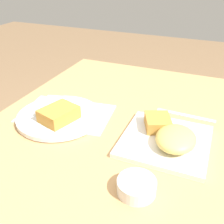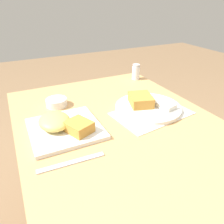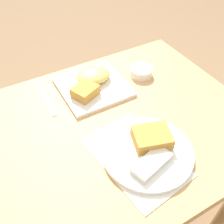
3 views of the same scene
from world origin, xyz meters
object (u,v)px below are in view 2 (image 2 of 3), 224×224
(plate_oval_far, at_px, (147,105))
(plate_square_near, at_px, (63,125))
(sauce_ramekin, at_px, (57,102))
(salt_shaker, at_px, (136,73))
(butter_knife, at_px, (72,163))

(plate_oval_far, bearing_deg, plate_square_near, -88.66)
(plate_oval_far, relative_size, sauce_ramekin, 3.06)
(plate_square_near, relative_size, salt_shaker, 2.83)
(salt_shaker, relative_size, butter_knife, 0.44)
(sauce_ramekin, relative_size, butter_knife, 0.45)
(plate_square_near, xyz_separation_m, butter_knife, (0.17, -0.02, -0.02))
(plate_oval_far, distance_m, sauce_ramekin, 0.38)
(plate_oval_far, xyz_separation_m, salt_shaker, (-0.33, 0.15, 0.02))
(plate_square_near, bearing_deg, plate_oval_far, 91.34)
(plate_square_near, distance_m, butter_knife, 0.18)
(salt_shaker, bearing_deg, plate_oval_far, -23.97)
(plate_oval_far, height_order, salt_shaker, salt_shaker)
(plate_square_near, distance_m, plate_oval_far, 0.35)
(sauce_ramekin, bearing_deg, butter_knife, -7.33)
(plate_square_near, xyz_separation_m, salt_shaker, (-0.34, 0.50, 0.02))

